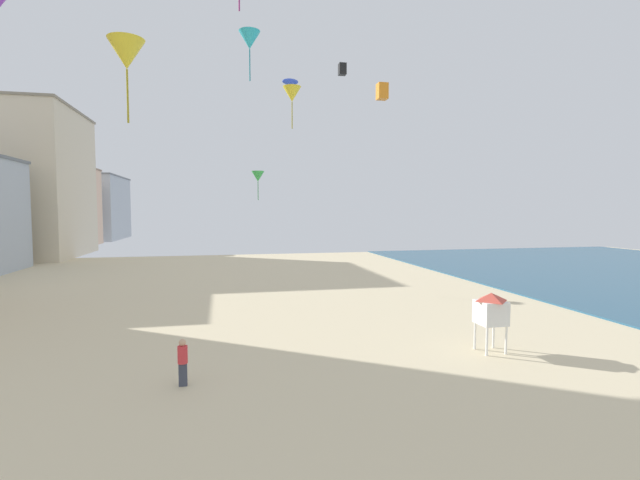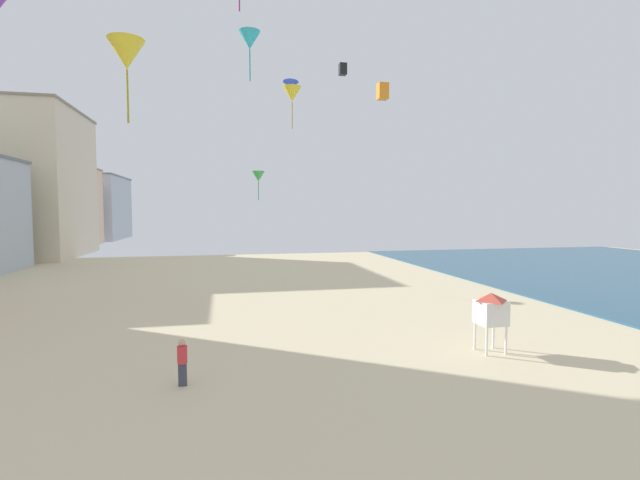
{
  "view_description": "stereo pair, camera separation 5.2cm",
  "coord_description": "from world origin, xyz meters",
  "px_view_note": "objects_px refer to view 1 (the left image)",
  "views": [
    {
      "loc": [
        -2.43,
        -1.9,
        6.06
      ],
      "look_at": [
        2.46,
        20.45,
        4.54
      ],
      "focal_mm": 25.22,
      "sensor_mm": 36.0,
      "label": 1
    },
    {
      "loc": [
        -2.38,
        -1.91,
        6.06
      ],
      "look_at": [
        2.46,
        20.45,
        4.54
      ],
      "focal_mm": 25.22,
      "sensor_mm": 36.0,
      "label": 2
    }
  ],
  "objects_px": {
    "kite_green_delta": "(258,176)",
    "kite_blue_parafoil": "(290,82)",
    "kite_orange_box": "(382,91)",
    "kite_black_box": "(342,69)",
    "kite_cyan_delta": "(250,40)",
    "kite_yellow_delta_2": "(292,94)",
    "kite_flyer": "(183,360)",
    "lifeguard_stand": "(491,309)",
    "kite_yellow_delta": "(126,54)"
  },
  "relations": [
    {
      "from": "lifeguard_stand",
      "to": "kite_cyan_delta",
      "type": "bearing_deg",
      "value": 149.64
    },
    {
      "from": "kite_flyer",
      "to": "kite_black_box",
      "type": "height_order",
      "value": "kite_black_box"
    },
    {
      "from": "kite_blue_parafoil",
      "to": "kite_yellow_delta_2",
      "type": "distance_m",
      "value": 14.64
    },
    {
      "from": "lifeguard_stand",
      "to": "kite_green_delta",
      "type": "height_order",
      "value": "kite_green_delta"
    },
    {
      "from": "kite_green_delta",
      "to": "kite_yellow_delta_2",
      "type": "bearing_deg",
      "value": -84.34
    },
    {
      "from": "kite_orange_box",
      "to": "kite_flyer",
      "type": "bearing_deg",
      "value": -125.22
    },
    {
      "from": "kite_yellow_delta_2",
      "to": "kite_blue_parafoil",
      "type": "bearing_deg",
      "value": 81.77
    },
    {
      "from": "kite_blue_parafoil",
      "to": "kite_cyan_delta",
      "type": "height_order",
      "value": "kite_blue_parafoil"
    },
    {
      "from": "kite_flyer",
      "to": "kite_black_box",
      "type": "distance_m",
      "value": 33.91
    },
    {
      "from": "kite_flyer",
      "to": "kite_blue_parafoil",
      "type": "xyz_separation_m",
      "value": [
        7.38,
        23.74,
        16.31
      ]
    },
    {
      "from": "kite_flyer",
      "to": "lifeguard_stand",
      "type": "relative_size",
      "value": 0.64
    },
    {
      "from": "lifeguard_stand",
      "to": "kite_yellow_delta",
      "type": "relative_size",
      "value": 0.7
    },
    {
      "from": "kite_blue_parafoil",
      "to": "kite_black_box",
      "type": "xyz_separation_m",
      "value": [
        5.2,
        1.9,
        1.97
      ]
    },
    {
      "from": "kite_yellow_delta",
      "to": "kite_cyan_delta",
      "type": "xyz_separation_m",
      "value": [
        5.58,
        2.62,
        2.0
      ]
    },
    {
      "from": "kite_flyer",
      "to": "kite_green_delta",
      "type": "xyz_separation_m",
      "value": [
        4.3,
        21.03,
        7.87
      ]
    },
    {
      "from": "kite_orange_box",
      "to": "kite_black_box",
      "type": "height_order",
      "value": "kite_black_box"
    },
    {
      "from": "lifeguard_stand",
      "to": "kite_blue_parafoil",
      "type": "height_order",
      "value": "kite_blue_parafoil"
    },
    {
      "from": "lifeguard_stand",
      "to": "kite_black_box",
      "type": "height_order",
      "value": "kite_black_box"
    },
    {
      "from": "kite_blue_parafoil",
      "to": "kite_cyan_delta",
      "type": "relative_size",
      "value": 0.55
    },
    {
      "from": "kite_blue_parafoil",
      "to": "kite_cyan_delta",
      "type": "distance_m",
      "value": 15.98
    },
    {
      "from": "lifeguard_stand",
      "to": "kite_black_box",
      "type": "xyz_separation_m",
      "value": [
        0.03,
        24.54,
        17.36
      ]
    },
    {
      "from": "kite_yellow_delta",
      "to": "kite_black_box",
      "type": "relative_size",
      "value": 3.45
    },
    {
      "from": "kite_yellow_delta_2",
      "to": "kite_black_box",
      "type": "distance_m",
      "value": 18.44
    },
    {
      "from": "kite_flyer",
      "to": "kite_yellow_delta",
      "type": "xyz_separation_m",
      "value": [
        -2.64,
        5.94,
        12.03
      ]
    },
    {
      "from": "kite_orange_box",
      "to": "kite_black_box",
      "type": "xyz_separation_m",
      "value": [
        -2.28,
        4.58,
        3.07
      ]
    },
    {
      "from": "kite_green_delta",
      "to": "kite_blue_parafoil",
      "type": "bearing_deg",
      "value": 41.26
    },
    {
      "from": "lifeguard_stand",
      "to": "kite_flyer",
      "type": "bearing_deg",
      "value": -167.55
    },
    {
      "from": "kite_yellow_delta_2",
      "to": "kite_black_box",
      "type": "height_order",
      "value": "kite_black_box"
    },
    {
      "from": "lifeguard_stand",
      "to": "kite_orange_box",
      "type": "bearing_deg",
      "value": 90.84
    },
    {
      "from": "kite_blue_parafoil",
      "to": "kite_green_delta",
      "type": "distance_m",
      "value": 9.39
    },
    {
      "from": "kite_orange_box",
      "to": "kite_cyan_delta",
      "type": "distance_m",
      "value": 17.32
    },
    {
      "from": "kite_orange_box",
      "to": "kite_cyan_delta",
      "type": "xyz_separation_m",
      "value": [
        -11.93,
        -12.5,
        -1.19
      ]
    },
    {
      "from": "kite_yellow_delta",
      "to": "kite_orange_box",
      "type": "xyz_separation_m",
      "value": [
        17.5,
        15.12,
        3.19
      ]
    },
    {
      "from": "kite_black_box",
      "to": "kite_yellow_delta_2",
      "type": "bearing_deg",
      "value": -114.67
    },
    {
      "from": "kite_green_delta",
      "to": "kite_cyan_delta",
      "type": "bearing_deg",
      "value": -96.22
    },
    {
      "from": "kite_yellow_delta",
      "to": "kite_orange_box",
      "type": "relative_size",
      "value": 2.72
    },
    {
      "from": "kite_flyer",
      "to": "kite_green_delta",
      "type": "distance_m",
      "value": 22.86
    },
    {
      "from": "kite_blue_parafoil",
      "to": "kite_cyan_delta",
      "type": "xyz_separation_m",
      "value": [
        -4.44,
        -15.18,
        -2.29
      ]
    },
    {
      "from": "kite_flyer",
      "to": "kite_orange_box",
      "type": "distance_m",
      "value": 29.93
    },
    {
      "from": "kite_orange_box",
      "to": "kite_green_delta",
      "type": "height_order",
      "value": "kite_orange_box"
    },
    {
      "from": "kite_blue_parafoil",
      "to": "kite_yellow_delta_2",
      "type": "height_order",
      "value": "kite_blue_parafoil"
    },
    {
      "from": "kite_orange_box",
      "to": "kite_cyan_delta",
      "type": "height_order",
      "value": "kite_orange_box"
    },
    {
      "from": "kite_yellow_delta",
      "to": "kite_green_delta",
      "type": "relative_size",
      "value": 1.56
    },
    {
      "from": "kite_flyer",
      "to": "kite_yellow_delta",
      "type": "distance_m",
      "value": 13.67
    },
    {
      "from": "kite_flyer",
      "to": "kite_black_box",
      "type": "relative_size",
      "value": 1.55
    },
    {
      "from": "kite_green_delta",
      "to": "kite_flyer",
      "type": "bearing_deg",
      "value": -101.55
    },
    {
      "from": "kite_orange_box",
      "to": "kite_green_delta",
      "type": "relative_size",
      "value": 0.57
    },
    {
      "from": "kite_cyan_delta",
      "to": "kite_green_delta",
      "type": "bearing_deg",
      "value": 83.78
    },
    {
      "from": "kite_green_delta",
      "to": "kite_cyan_delta",
      "type": "relative_size",
      "value": 0.92
    },
    {
      "from": "kite_yellow_delta_2",
      "to": "kite_cyan_delta",
      "type": "distance_m",
      "value": 3.65
    }
  ]
}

